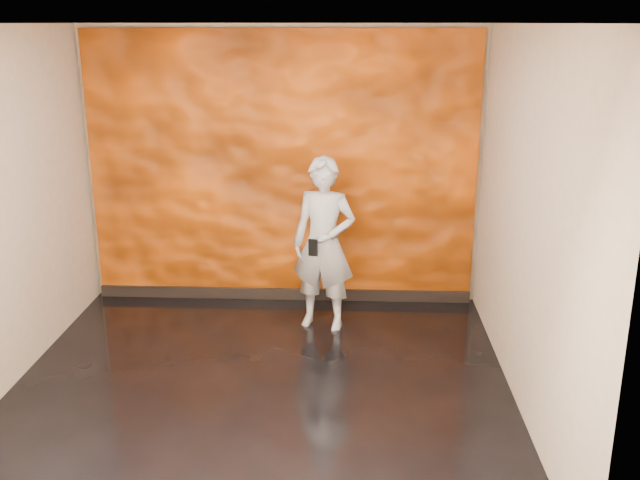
# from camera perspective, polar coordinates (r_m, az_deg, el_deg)

# --- Properties ---
(room) EXTENTS (4.02, 4.02, 2.81)m
(room) POSITION_cam_1_polar(r_m,az_deg,el_deg) (5.32, -5.14, 1.63)
(room) COLOR black
(room) RESTS_ON ground
(feature_wall) EXTENTS (3.90, 0.06, 2.75)m
(feature_wall) POSITION_cam_1_polar(r_m,az_deg,el_deg) (7.22, -3.06, 5.61)
(feature_wall) COLOR #FF6207
(feature_wall) RESTS_ON ground
(baseboard) EXTENTS (3.90, 0.04, 0.12)m
(baseboard) POSITION_cam_1_polar(r_m,az_deg,el_deg) (7.56, -2.93, -4.31)
(baseboard) COLOR black
(baseboard) RESTS_ON ground
(man) EXTENTS (0.68, 0.53, 1.64)m
(man) POSITION_cam_1_polar(r_m,az_deg,el_deg) (6.65, 0.31, -0.33)
(man) COLOR #90949F
(man) RESTS_ON ground
(phone) EXTENTS (0.09, 0.04, 0.16)m
(phone) POSITION_cam_1_polar(r_m,az_deg,el_deg) (6.42, -0.56, -0.61)
(phone) COLOR black
(phone) RESTS_ON man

